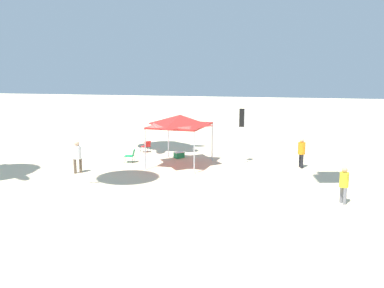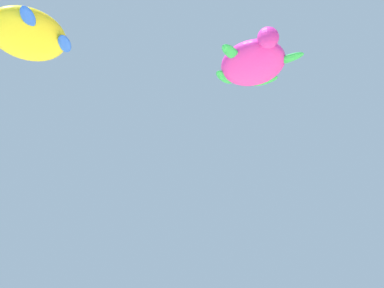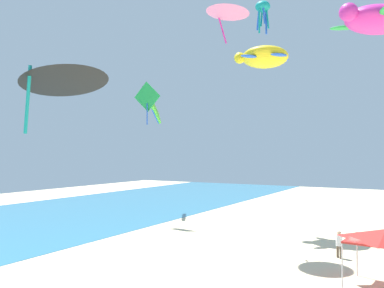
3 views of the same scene
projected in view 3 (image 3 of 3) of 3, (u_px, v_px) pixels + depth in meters
The scene contains 9 objects.
ground at pixel (378, 287), 20.35m from camera, with size 120.00×120.00×0.10m, color beige.
person_watching_sky at pixel (339, 242), 25.75m from camera, with size 0.42×0.42×1.77m.
kite_delta_pink at pixel (228, 9), 29.86m from camera, with size 4.68×4.68×2.75m.
kite_turtle_magenta at pixel (376, 20), 24.59m from camera, with size 5.60×5.61×1.68m.
kite_parafoil_lime at pixel (155, 111), 46.75m from camera, with size 4.33×2.47×2.85m.
kite_octopus_teal at pixel (263, 8), 40.03m from camera, with size 1.50×1.50×3.33m.
kite_diamond_green at pixel (147, 98), 39.97m from camera, with size 0.43×3.04×4.34m.
kite_delta_black at pixel (64, 74), 15.85m from camera, with size 4.39×4.43×3.13m.
kite_turtle_yellow at pixel (264, 57), 35.44m from camera, with size 4.63×5.13×2.32m.
Camera 3 is at (-22.55, -2.03, 6.79)m, focal length 37.03 mm.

